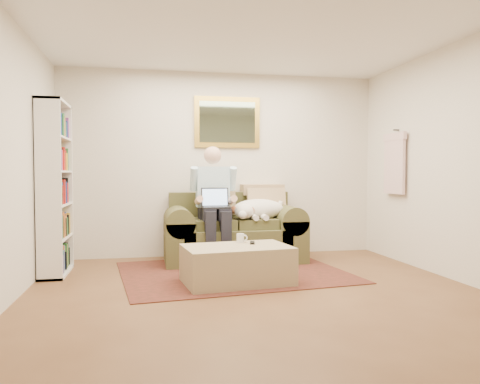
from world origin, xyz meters
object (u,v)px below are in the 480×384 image
object	(u,v)px
sofa	(233,237)
bookshelf	(55,188)
laptop	(216,202)
ottoman	(237,265)
seated_man	(215,205)
coffee_mug	(240,238)
sleeping_dog	(259,209)

from	to	relation	value
sofa	bookshelf	distance (m)	2.32
sofa	laptop	xyz separation A→B (m)	(-0.27, -0.24, 0.49)
ottoman	seated_man	bearing A→B (deg)	93.89
bookshelf	coffee_mug	bearing A→B (deg)	-17.44
coffee_mug	laptop	bearing A→B (deg)	101.02
sofa	sleeping_dog	size ratio (longest dim) A/B	2.43
sofa	ottoman	world-z (taller)	sofa
sleeping_dog	bookshelf	distance (m)	2.54
laptop	coffee_mug	world-z (taller)	laptop
sleeping_dog	coffee_mug	xyz separation A→B (m)	(-0.44, -0.96, -0.24)
seated_man	laptop	size ratio (longest dim) A/B	4.33
sofa	laptop	distance (m)	0.61
sofa	seated_man	world-z (taller)	seated_man
seated_man	laptop	distance (m)	0.08
sleeping_dog	ottoman	size ratio (longest dim) A/B	0.68
bookshelf	laptop	bearing A→B (deg)	5.11
sleeping_dog	laptop	bearing A→B (deg)	-166.36
sofa	ottoman	xyz separation A→B (m)	(-0.20, -1.29, -0.11)
sofa	seated_man	bearing A→B (deg)	-148.55
seated_man	bookshelf	world-z (taller)	bookshelf
coffee_mug	seated_man	bearing A→B (deg)	100.17
sofa	bookshelf	world-z (taller)	bookshelf
laptop	ottoman	world-z (taller)	laptop
laptop	sleeping_dog	world-z (taller)	laptop
ottoman	bookshelf	bearing A→B (deg)	156.07
laptop	ottoman	size ratio (longest dim) A/B	0.32
laptop	sofa	bearing A→B (deg)	41.02
coffee_mug	bookshelf	distance (m)	2.23
sofa	sleeping_dog	xyz separation A→B (m)	(0.33, -0.09, 0.38)
seated_man	ottoman	size ratio (longest dim) A/B	1.38
coffee_mug	bookshelf	xyz separation A→B (m)	(-2.06, 0.65, 0.55)
seated_man	bookshelf	xyz separation A→B (m)	(-1.90, -0.24, 0.24)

